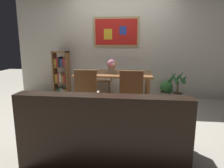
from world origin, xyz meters
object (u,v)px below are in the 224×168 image
object	(u,v)px
potted_ivy	(166,91)
potted_palm	(177,92)
bookshelf	(62,76)
dining_chair_near_right	(131,92)
leather_couch	(105,133)
dining_table	(114,77)
dining_chair_near_left	(87,90)
flower_vase	(112,66)
dining_chair_far_left	(104,75)

from	to	relation	value
potted_ivy	potted_palm	size ratio (longest dim) A/B	0.63
bookshelf	potted_ivy	distance (m)	2.55
dining_chair_near_right	potted_ivy	xyz separation A→B (m)	(0.79, 1.49, -0.32)
dining_chair_near_right	leather_couch	xyz separation A→B (m)	(-0.27, -1.14, -0.23)
leather_couch	potted_ivy	bearing A→B (deg)	68.07
dining_table	leather_couch	xyz separation A→B (m)	(0.11, -1.97, -0.33)
dining_chair_near_left	flower_vase	distance (m)	0.91
dining_chair_near_left	dining_chair_far_left	bearing A→B (deg)	88.86
dining_chair_near_right	leather_couch	bearing A→B (deg)	-103.38
dining_chair_near_left	dining_chair_near_right	xyz separation A→B (m)	(0.76, -0.02, 0.00)
dining_table	bookshelf	bearing A→B (deg)	156.46
dining_table	dining_chair_near_left	size ratio (longest dim) A/B	1.69
leather_couch	dining_chair_far_left	bearing A→B (deg)	99.38
bookshelf	potted_ivy	size ratio (longest dim) A/B	2.39
flower_vase	dining_chair_far_left	bearing A→B (deg)	109.55
dining_chair_near_right	potted_palm	world-z (taller)	dining_chair_near_right
bookshelf	flower_vase	size ratio (longest dim) A/B	4.04
potted_ivy	leather_couch	bearing A→B (deg)	-111.93
dining_chair_near_right	potted_palm	xyz separation A→B (m)	(0.98, 1.14, -0.25)
leather_couch	potted_ivy	xyz separation A→B (m)	(1.06, 2.63, -0.09)
potted_palm	flower_vase	world-z (taller)	flower_vase
dining_chair_far_left	leather_couch	world-z (taller)	dining_chair_far_left
dining_chair_near_left	leather_couch	size ratio (longest dim) A/B	0.51
dining_chair_near_left	potted_ivy	world-z (taller)	dining_chair_near_left
dining_chair_far_left	bookshelf	distance (m)	1.03
dining_chair_near_right	potted_ivy	size ratio (longest dim) A/B	1.91
dining_chair_far_left	potted_ivy	xyz separation A→B (m)	(1.52, -0.16, -0.32)
dining_chair_near_left	bookshelf	world-z (taller)	bookshelf
dining_table	bookshelf	size ratio (longest dim) A/B	1.35
dining_chair_near_right	flower_vase	size ratio (longest dim) A/B	3.23
dining_chair_near_right	potted_palm	size ratio (longest dim) A/B	1.21
leather_couch	potted_ivy	distance (m)	2.84
dining_chair_far_left	leather_couch	size ratio (longest dim) A/B	0.51
dining_chair_far_left	potted_palm	world-z (taller)	dining_chair_far_left
dining_chair_near_right	flower_vase	xyz separation A→B (m)	(-0.42, 0.78, 0.35)
bookshelf	potted_palm	distance (m)	2.74
dining_chair_near_left	potted_ivy	size ratio (longest dim) A/B	1.91
dining_chair_near_right	bookshelf	size ratio (longest dim) A/B	0.80
dining_table	potted_ivy	xyz separation A→B (m)	(1.17, 0.67, -0.42)
dining_table	potted_ivy	bearing A→B (deg)	29.64
dining_chair_far_left	leather_couch	xyz separation A→B (m)	(0.46, -2.79, -0.23)
dining_chair_near_left	potted_ivy	bearing A→B (deg)	43.48
potted_palm	bookshelf	bearing A→B (deg)	174.20
dining_chair_far_left	flower_vase	distance (m)	0.99
dining_chair_near_right	potted_ivy	bearing A→B (deg)	62.16
leather_couch	bookshelf	bearing A→B (deg)	119.84
potted_ivy	potted_palm	distance (m)	0.40
leather_couch	flower_vase	xyz separation A→B (m)	(-0.15, 1.92, 0.58)
bookshelf	potted_palm	size ratio (longest dim) A/B	1.51
dining_chair_far_left	potted_ivy	world-z (taller)	dining_chair_far_left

